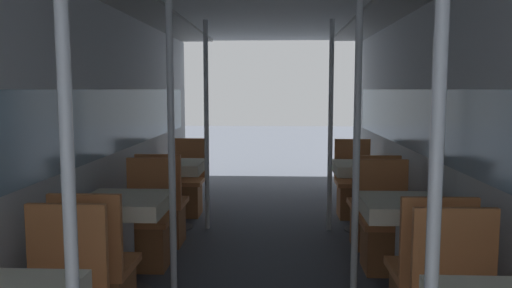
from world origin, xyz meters
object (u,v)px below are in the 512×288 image
chair_right_near_2 (372,219)px  chair_right_far_2 (354,194)px  dining_table_right_1 (404,217)px  chair_left_far_1 (147,234)px  dining_table_left_2 (175,173)px  support_pole_right_0 (435,201)px  dining_table_right_2 (363,175)px  support_pole_left_2 (206,126)px  chair_left_near_2 (163,217)px  chair_left_far_2 (185,192)px  support_pole_left_1 (171,144)px  chair_right_far_1 (385,237)px  support_pole_left_0 (69,197)px  support_pole_right_2 (330,127)px  support_pole_right_1 (357,145)px  dining_table_left_1 (126,213)px

chair_right_near_2 → chair_right_far_2: same height
dining_table_right_1 → chair_right_far_2: size_ratio=0.80×
chair_left_far_1 → dining_table_left_2: bearing=-90.0°
chair_left_far_1 → support_pole_right_0: size_ratio=0.41×
dining_table_right_2 → chair_left_far_1: bearing=-149.7°
support_pole_left_2 → dining_table_right_2: 1.79m
chair_left_near_2 → dining_table_right_1: (2.07, -1.21, 0.34)m
chair_left_far_2 → support_pole_left_1: bearing=98.4°
support_pole_left_2 → chair_right_far_1: bearing=-35.2°
support_pole_left_1 → chair_left_near_2: 1.52m
support_pole_left_0 → support_pole_left_1: bearing=90.0°
chair_left_far_2 → support_pole_right_2: 2.01m
chair_right_far_1 → support_pole_right_1: support_pole_right_1 is taller
support_pole_right_1 → dining_table_right_1: bearing=0.0°
support_pole_right_0 → support_pole_left_0: bearing=180.0°
dining_table_left_1 → support_pole_left_1: (0.36, -0.00, 0.52)m
support_pole_right_1 → dining_table_left_1: bearing=180.0°
chair_left_near_2 → chair_left_far_2: size_ratio=1.00×
chair_left_far_2 → chair_right_far_1: (2.07, -1.81, 0.00)m
dining_table_right_1 → chair_left_near_2: bearing=149.7°
dining_table_right_1 → support_pole_right_1: support_pole_right_1 is taller
chair_left_far_2 → chair_right_far_2: size_ratio=1.00×
chair_right_far_1 → dining_table_left_1: bearing=16.2°
chair_right_far_1 → dining_table_right_2: size_ratio=1.25×
chair_right_far_1 → support_pole_left_0: bearing=54.6°
dining_table_right_1 → chair_right_near_2: (0.00, 1.21, -0.34)m
dining_table_right_1 → chair_right_far_2: chair_right_far_2 is taller
support_pole_right_2 → support_pole_left_0: bearing=-110.5°
support_pole_left_1 → support_pole_right_1: bearing=0.0°
dining_table_left_2 → chair_left_near_2: 0.69m
dining_table_left_1 → dining_table_right_2: size_ratio=1.00×
support_pole_right_0 → support_pole_left_1: bearing=126.8°
support_pole_right_0 → chair_right_near_2: 3.15m
support_pole_left_1 → support_pole_left_2: bearing=90.0°
chair_right_far_2 → support_pole_right_1: bearing=81.6°
support_pole_left_0 → chair_left_near_2: support_pole_left_0 is taller
support_pole_left_0 → chair_left_far_1: support_pole_left_0 is taller
dining_table_left_2 → chair_left_far_2: (0.00, 0.60, -0.34)m
chair_left_near_2 → support_pole_right_0: (1.71, -3.01, 0.86)m
support_pole_right_1 → chair_right_near_2: size_ratio=2.45×
chair_left_near_2 → chair_right_far_2: size_ratio=1.00×
chair_right_far_1 → dining_table_right_1: bearing=90.0°
dining_table_right_2 → chair_right_far_2: 0.69m
chair_right_near_2 → support_pole_right_0: bearing=-96.8°
support_pole_right_0 → chair_right_near_2: bearing=83.2°
dining_table_left_2 → support_pole_right_1: (1.71, -1.81, 0.52)m
support_pole_right_1 → support_pole_right_2: (0.00, 1.81, 0.00)m
dining_table_right_1 → dining_table_right_2: (0.00, 1.81, 0.00)m
support_pole_left_0 → chair_left_far_2: 4.32m
dining_table_right_2 → dining_table_left_2: bearing=180.0°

